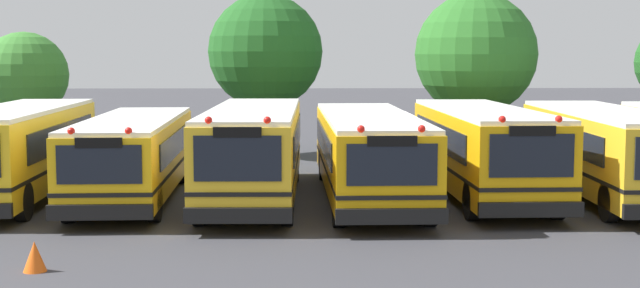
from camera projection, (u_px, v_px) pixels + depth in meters
The scene contains 11 objects.
ground_plane at pixel (370, 198), 25.55m from camera, with size 160.00×160.00×0.00m, color #38383D.
school_bus_0 at pixel (19, 149), 25.28m from camera, with size 2.73×10.01×2.80m.
school_bus_1 at pixel (133, 154), 25.17m from camera, with size 2.73×10.04×2.51m.
school_bus_2 at pixel (254, 149), 25.16m from camera, with size 2.71×10.84×2.79m.
school_bus_3 at pixel (368, 152), 25.34m from camera, with size 2.77×11.40×2.60m.
school_bus_4 at pixel (483, 148), 25.60m from camera, with size 2.74×10.21×2.76m.
school_bus_5 at pixel (606, 150), 25.44m from camera, with size 2.79×10.51×2.71m.
tree_0 at pixel (24, 77), 34.87m from camera, with size 3.45×3.45×5.09m.
tree_1 at pixel (262, 49), 35.44m from camera, with size 4.67×4.67×6.64m.
tree_2 at pixel (475, 56), 33.55m from camera, with size 4.71×4.71×6.55m.
traffic_cone at pixel (35, 256), 16.93m from camera, with size 0.45×0.45×0.60m, color #EA5914.
Camera 1 is at (-2.12, -25.20, 4.24)m, focal length 48.90 mm.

